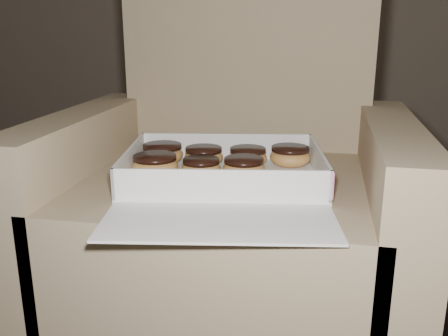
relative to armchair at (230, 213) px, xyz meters
name	(u,v)px	position (x,y,z in m)	size (l,w,h in m)	color
armchair	(230,213)	(0.00, 0.00, 0.00)	(0.82, 0.69, 0.86)	tan
bakery_box	(225,180)	(0.01, -0.13, 0.13)	(0.48, 0.54, 0.07)	white
donut_a	(204,156)	(-0.06, -0.02, 0.15)	(0.09, 0.09, 0.05)	#EC9D52
donut_b	(163,153)	(-0.16, -0.02, 0.15)	(0.10, 0.10, 0.05)	#EC9D52
donut_c	(248,157)	(0.04, 0.00, 0.15)	(0.09, 0.09, 0.04)	#EC9D52
donut_d	(155,165)	(-0.14, -0.12, 0.15)	(0.10, 0.10, 0.05)	#EC9D52
donut_e	(290,156)	(0.14, 0.02, 0.15)	(0.09, 0.09, 0.05)	#EC9D52
donut_f	(201,167)	(-0.04, -0.11, 0.14)	(0.08, 0.08, 0.04)	#EC9D52
donut_g	(244,168)	(0.05, -0.10, 0.15)	(0.09, 0.09, 0.05)	#EC9D52
crumb_a	(131,195)	(-0.15, -0.25, 0.12)	(0.01, 0.01, 0.00)	black
crumb_b	(293,180)	(0.15, -0.09, 0.12)	(0.01, 0.01, 0.00)	black
crumb_c	(229,180)	(0.02, -0.12, 0.12)	(0.01, 0.01, 0.00)	black
crumb_d	(147,178)	(-0.16, -0.14, 0.12)	(0.01, 0.01, 0.00)	black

